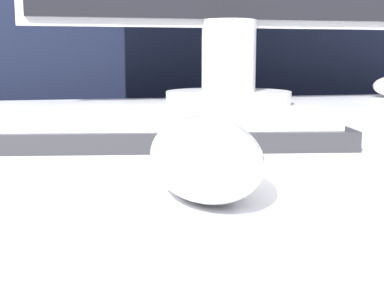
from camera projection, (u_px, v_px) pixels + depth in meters
partition_panel at (149, 127)px, 1.09m from camera, size 5.00×0.03×1.29m
computer_mouse_near at (205, 157)px, 0.28m from camera, size 0.06×0.11×0.04m
keyboard at (129, 128)px, 0.47m from camera, size 0.38×0.19×0.02m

